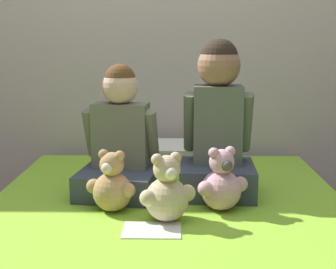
% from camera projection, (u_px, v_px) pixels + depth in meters
% --- Properties ---
extents(wall_behind_bed, '(8.00, 0.06, 2.50)m').
position_uv_depth(wall_behind_bed, '(171.00, 23.00, 2.74)').
color(wall_behind_bed, beige).
rests_on(wall_behind_bed, ground_plane).
extents(child_on_left, '(0.38, 0.39, 0.57)m').
position_uv_depth(child_on_left, '(120.00, 143.00, 2.07)').
color(child_on_left, '#384251').
rests_on(child_on_left, bed).
extents(child_on_right, '(0.34, 0.32, 0.68)m').
position_uv_depth(child_on_right, '(218.00, 126.00, 2.05)').
color(child_on_right, '#384251').
rests_on(child_on_right, bed).
extents(teddy_bear_held_by_left_child, '(0.20, 0.16, 0.25)m').
position_uv_depth(teddy_bear_held_by_left_child, '(112.00, 186.00, 1.86)').
color(teddy_bear_held_by_left_child, tan).
rests_on(teddy_bear_held_by_left_child, bed).
extents(teddy_bear_held_by_right_child, '(0.21, 0.16, 0.26)m').
position_uv_depth(teddy_bear_held_by_right_child, '(221.00, 184.00, 1.87)').
color(teddy_bear_held_by_right_child, '#DBA3B2').
rests_on(teddy_bear_held_by_right_child, bed).
extents(teddy_bear_between_children, '(0.21, 0.17, 0.26)m').
position_uv_depth(teddy_bear_between_children, '(167.00, 193.00, 1.76)').
color(teddy_bear_between_children, '#D1B78E').
rests_on(teddy_bear_between_children, bed).
extents(pillow_at_headboard, '(0.54, 0.32, 0.11)m').
position_uv_depth(pillow_at_headboard, '(170.00, 154.00, 2.58)').
color(pillow_at_headboard, white).
rests_on(pillow_at_headboard, bed).
extents(sign_card, '(0.21, 0.15, 0.00)m').
position_uv_depth(sign_card, '(152.00, 230.00, 1.68)').
color(sign_card, white).
rests_on(sign_card, bed).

